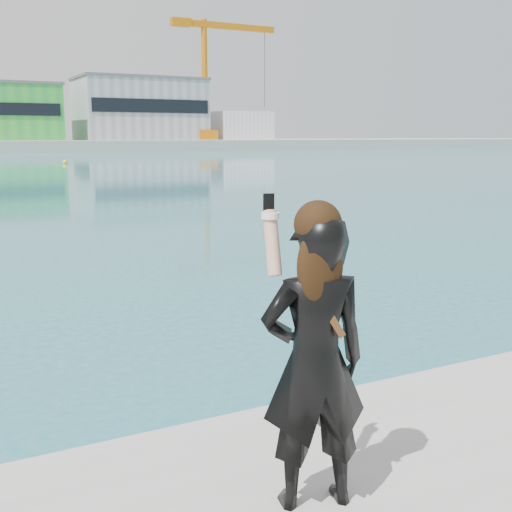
# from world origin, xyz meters

# --- Properties ---
(warehouse_grey_right) EXTENTS (25.50, 15.35, 12.50)m
(warehouse_grey_right) POSITION_xyz_m (40.00, 127.98, 8.26)
(warehouse_grey_right) COLOR gray
(warehouse_grey_right) RESTS_ON far_quay
(ancillary_shed) EXTENTS (12.00, 10.00, 6.00)m
(ancillary_shed) POSITION_xyz_m (62.00, 126.00, 5.00)
(ancillary_shed) COLOR silver
(ancillary_shed) RESTS_ON far_quay
(dock_crane) EXTENTS (23.00, 4.00, 24.00)m
(dock_crane) POSITION_xyz_m (53.20, 122.00, 15.07)
(dock_crane) COLOR orange
(dock_crane) RESTS_ON far_quay
(flagpole_right) EXTENTS (1.28, 0.16, 8.00)m
(flagpole_right) POSITION_xyz_m (22.09, 121.00, 6.54)
(flagpole_right) COLOR silver
(flagpole_right) RESTS_ON far_quay
(buoy_near) EXTENTS (0.50, 0.50, 0.50)m
(buoy_near) POSITION_xyz_m (11.64, 65.60, 0.00)
(buoy_near) COLOR yellow
(buoy_near) RESTS_ON ground
(woman) EXTENTS (0.70, 0.54, 1.79)m
(woman) POSITION_xyz_m (-0.32, -0.32, 1.71)
(woman) COLOR black
(woman) RESTS_ON near_quay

